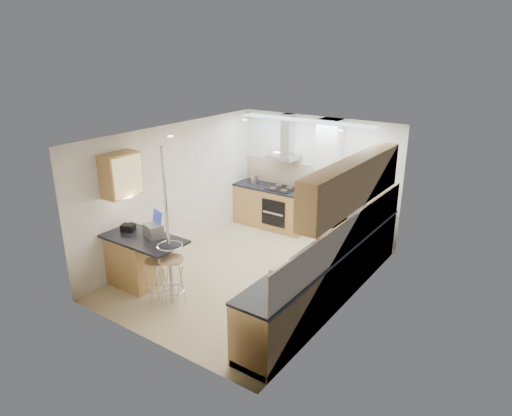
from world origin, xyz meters
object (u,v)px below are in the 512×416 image
Objects in this scene: bar_stool_near at (157,275)px; bread_bin at (287,275)px; laptop at (153,231)px; microwave at (334,230)px; bar_stool_end at (172,274)px.

bar_stool_near is 2.28× the size of bread_bin.
microwave is at bearing 53.49° from laptop.
bar_stool_near is at bearing -168.13° from bread_bin.
bread_bin reaches higher than bar_stool_end.
bar_stool_end is at bearing -169.35° from bread_bin.
bar_stool_near is (0.29, -0.26, -0.59)m from laptop.
bar_stool_end is (0.26, 0.07, 0.05)m from bar_stool_near.
bar_stool_end is (0.55, -0.19, -0.54)m from laptop.
microwave is 2.90m from laptop.
microwave reaches higher than bread_bin.
bar_stool_near is 0.28m from bar_stool_end.
microwave is 1.75× the size of laptop.
laptop reaches higher than bar_stool_near.
microwave reaches higher than laptop.
bread_bin is at bearing 19.37° from laptop.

